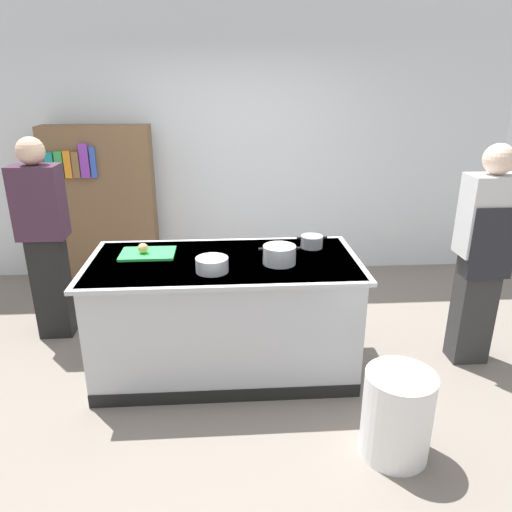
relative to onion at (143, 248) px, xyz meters
name	(u,v)px	position (x,y,z in m)	size (l,w,h in m)	color
ground_plane	(226,366)	(0.59, -0.13, -0.96)	(10.00, 10.00, 0.00)	slate
back_wall	(222,141)	(0.59, 1.97, 0.54)	(6.40, 0.12, 3.00)	silver
counter_island	(225,313)	(0.59, -0.13, -0.49)	(1.98, 0.98, 0.90)	#B7BABF
cutting_board	(148,254)	(0.03, 0.02, -0.05)	(0.40, 0.28, 0.02)	green
onion	(143,248)	(0.00, 0.00, 0.00)	(0.08, 0.08, 0.08)	tan
stock_pot	(279,255)	(0.99, -0.22, 0.01)	(0.30, 0.23, 0.13)	#B7BABF
sauce_pan	(312,242)	(1.28, 0.11, -0.01)	(0.24, 0.17, 0.09)	#99999E
mixing_bowl	(212,265)	(0.52, -0.34, -0.01)	(0.22, 0.22, 0.10)	#B7BABF
trash_bin	(397,415)	(1.60, -1.13, -0.68)	(0.41, 0.41, 0.55)	white
person_chef	(483,253)	(2.54, -0.14, -0.04)	(0.38, 0.25, 1.72)	#2F2F2F
person_guest	(44,236)	(-0.89, 0.50, -0.05)	(0.38, 0.24, 1.72)	black
bookshelf	(103,207)	(-0.69, 1.67, -0.11)	(1.10, 0.31, 1.70)	brown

